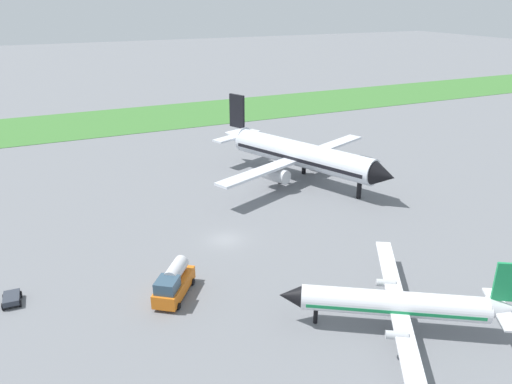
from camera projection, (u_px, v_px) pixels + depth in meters
name	position (u px, v px, depth m)	size (l,w,h in m)	color
ground_plane	(226.00, 240.00, 62.13)	(600.00, 600.00, 0.00)	slate
grass_taxiway_strip	(122.00, 121.00, 121.28)	(360.00, 28.00, 0.08)	#3D7533
airplane_foreground_turboprop	(398.00, 304.00, 44.45)	(19.48, 22.31, 7.60)	white
airplane_midfield_jet	(298.00, 154.00, 80.60)	(33.51, 33.31, 12.50)	silver
baggage_cart_midfield	(12.00, 298.00, 49.08)	(1.86, 2.47, 0.90)	#2D333D
fuel_truck_by_runway	(174.00, 282.00, 49.95)	(5.74, 6.68, 3.29)	orange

